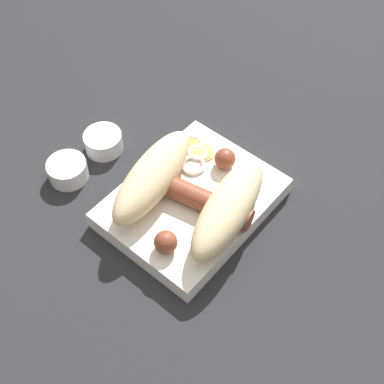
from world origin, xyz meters
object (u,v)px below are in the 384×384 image
Objects in this scene: food_tray at (192,203)px; bread_roll at (189,192)px; sausage at (196,197)px; condiment_cup_far at (68,171)px; condiment_cup_near at (103,143)px.

bread_roll is at bearing 25.24° from food_tray.
bread_roll is 1.10× the size of sausage.
sausage is at bearing 109.52° from condiment_cup_far.
bread_roll is at bearing 86.01° from condiment_cup_near.
food_tray is 0.17m from condiment_cup_near.
condiment_cup_far is at bearing -72.02° from bread_roll.
condiment_cup_far reaches higher than food_tray.
bread_roll reaches higher than condiment_cup_far.
sausage is 0.18m from condiment_cup_near.
bread_roll is 3.55× the size of condiment_cup_near.
bread_roll is (0.01, 0.01, 0.04)m from food_tray.
sausage is 3.22× the size of condiment_cup_near.
condiment_cup_far is (0.07, -0.17, -0.00)m from food_tray.
bread_roll is 3.55× the size of condiment_cup_far.
bread_roll reaches higher than condiment_cup_near.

